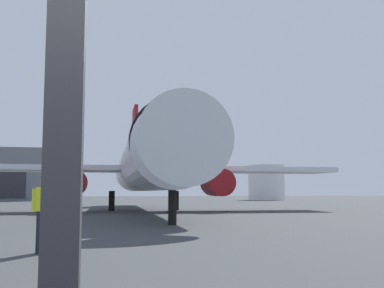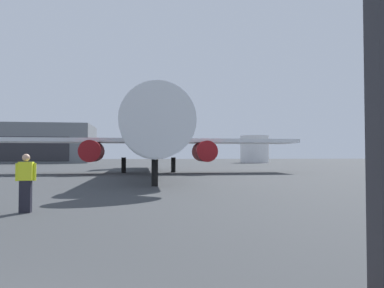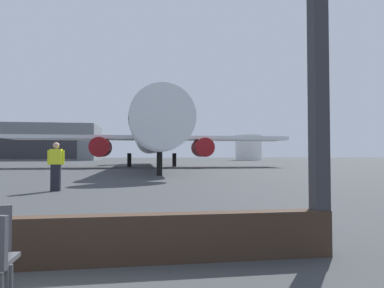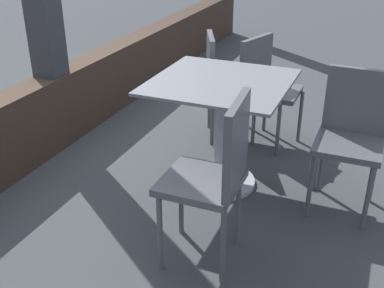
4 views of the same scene
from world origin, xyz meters
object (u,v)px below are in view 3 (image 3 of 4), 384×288
distant_hangar (46,143)px  airplane (153,135)px  fuel_storage_tank (249,148)px  ground_crew_worker (56,166)px

distant_hangar → airplane: bearing=-64.4°
airplane → fuel_storage_tank: 49.45m
ground_crew_worker → distant_hangar: distant_hangar is taller
airplane → fuel_storage_tank: bearing=60.8°
airplane → fuel_storage_tank: airplane is taller
ground_crew_worker → fuel_storage_tank: fuel_storage_tank is taller
ground_crew_worker → distant_hangar: (-19.34, 71.08, 3.24)m
ground_crew_worker → fuel_storage_tank: (28.27, 65.17, 2.08)m
fuel_storage_tank → distant_hangar: bearing=172.9°
airplane → ground_crew_worker: airplane is taller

